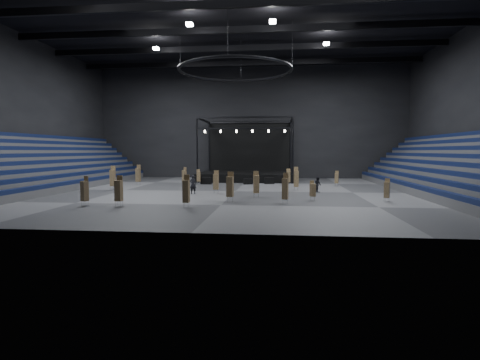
# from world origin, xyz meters

# --- Properties ---
(floor) EXTENTS (50.00, 50.00, 0.00)m
(floor) POSITION_xyz_m (0.00, 0.00, 0.00)
(floor) COLOR #535356
(floor) RESTS_ON ground
(ceiling) EXTENTS (50.00, 42.00, 0.20)m
(ceiling) POSITION_xyz_m (0.00, 0.00, 18.00)
(ceiling) COLOR black
(ceiling) RESTS_ON wall_back
(wall_back) EXTENTS (50.00, 0.20, 18.00)m
(wall_back) POSITION_xyz_m (0.00, 21.00, 9.00)
(wall_back) COLOR black
(wall_back) RESTS_ON ground
(wall_front) EXTENTS (50.00, 0.20, 18.00)m
(wall_front) POSITION_xyz_m (0.00, -21.00, 9.00)
(wall_front) COLOR black
(wall_front) RESTS_ON ground
(wall_left) EXTENTS (0.20, 42.00, 18.00)m
(wall_left) POSITION_xyz_m (-25.00, 0.00, 9.00)
(wall_left) COLOR black
(wall_left) RESTS_ON ground
(bleachers_left) EXTENTS (7.20, 40.00, 6.40)m
(bleachers_left) POSITION_xyz_m (-22.94, 0.00, 1.73)
(bleachers_left) COLOR #4B4B4D
(bleachers_left) RESTS_ON floor
(bleachers_right) EXTENTS (7.20, 40.00, 6.40)m
(bleachers_right) POSITION_xyz_m (22.94, 0.00, 1.73)
(bleachers_right) COLOR #4B4B4D
(bleachers_right) RESTS_ON floor
(stage) EXTENTS (14.00, 10.00, 9.20)m
(stage) POSITION_xyz_m (0.00, 16.24, 1.45)
(stage) COLOR black
(stage) RESTS_ON floor
(truss_ring) EXTENTS (12.30, 12.30, 5.15)m
(truss_ring) POSITION_xyz_m (-0.00, 0.00, 13.00)
(truss_ring) COLOR black
(truss_ring) RESTS_ON ceiling
(roof_girders) EXTENTS (49.00, 30.35, 0.70)m
(roof_girders) POSITION_xyz_m (0.00, -0.00, 17.20)
(roof_girders) COLOR black
(roof_girders) RESTS_ON ceiling
(floodlights) EXTENTS (28.60, 16.60, 0.25)m
(floodlights) POSITION_xyz_m (0.00, -4.00, 16.60)
(floodlights) COLOR white
(floodlights) RESTS_ON roof_girders
(flight_case_left) EXTENTS (1.46, 0.89, 0.91)m
(flight_case_left) POSITION_xyz_m (-4.88, 8.41, 0.46)
(flight_case_left) COLOR black
(flight_case_left) RESTS_ON floor
(flight_case_mid) EXTENTS (1.31, 0.91, 0.79)m
(flight_case_mid) POSITION_xyz_m (0.68, 8.76, 0.39)
(flight_case_mid) COLOR black
(flight_case_mid) RESTS_ON floor
(flight_case_right) EXTENTS (1.36, 0.75, 0.88)m
(flight_case_right) POSITION_xyz_m (3.48, 9.65, 0.44)
(flight_case_right) COLOR black
(flight_case_right) RESTS_ON floor
(chair_stack_0) EXTENTS (0.57, 0.57, 2.04)m
(chair_stack_0) POSITION_xyz_m (14.00, -7.16, 1.07)
(chair_stack_0) COLOR silver
(chair_stack_0) RESTS_ON floor
(chair_stack_1) EXTENTS (0.61, 0.61, 2.62)m
(chair_stack_1) POSITION_xyz_m (0.50, -8.52, 1.37)
(chair_stack_1) COLOR silver
(chair_stack_1) RESTS_ON floor
(chair_stack_2) EXTENTS (0.50, 0.50, 2.13)m
(chair_stack_2) POSITION_xyz_m (5.96, 8.01, 1.14)
(chair_stack_2) COLOR silver
(chair_stack_2) RESTS_ON floor
(chair_stack_3) EXTENTS (0.55, 0.55, 2.47)m
(chair_stack_3) POSITION_xyz_m (-8.00, -11.97, 1.29)
(chair_stack_3) COLOR silver
(chair_stack_3) RESTS_ON floor
(chair_stack_4) EXTENTS (0.56, 0.56, 2.59)m
(chair_stack_4) POSITION_xyz_m (5.22, -9.23, 1.32)
(chair_stack_4) COLOR silver
(chair_stack_4) RESTS_ON floor
(chair_stack_5) EXTENTS (0.57, 0.57, 2.34)m
(chair_stack_5) POSITION_xyz_m (-7.37, 6.52, 1.20)
(chair_stack_5) COLOR silver
(chair_stack_5) RESTS_ON floor
(chair_stack_6) EXTENTS (0.60, 0.60, 2.39)m
(chair_stack_6) POSITION_xyz_m (-10.85, -11.99, 1.23)
(chair_stack_6) COLOR silver
(chair_stack_6) RESTS_ON floor
(chair_stack_7) EXTENTS (0.54, 0.54, 2.64)m
(chair_stack_7) POSITION_xyz_m (6.65, 1.60, 1.35)
(chair_stack_7) COLOR silver
(chair_stack_7) RESTS_ON floor
(chair_stack_8) EXTENTS (0.58, 0.58, 2.63)m
(chair_stack_8) POSITION_xyz_m (-13.50, 6.51, 1.36)
(chair_stack_8) COLOR silver
(chair_stack_8) RESTS_ON floor
(chair_stack_9) EXTENTS (0.58, 0.58, 2.75)m
(chair_stack_9) POSITION_xyz_m (-14.00, 0.07, 1.42)
(chair_stack_9) COLOR silver
(chair_stack_9) RESTS_ON floor
(chair_stack_10) EXTENTS (0.50, 0.50, 2.56)m
(chair_stack_10) POSITION_xyz_m (-2.51, -11.99, 1.31)
(chair_stack_10) COLOR silver
(chair_stack_10) RESTS_ON floor
(chair_stack_11) EXTENTS (0.52, 0.52, 2.40)m
(chair_stack_11) POSITION_xyz_m (-1.76, -2.33, 1.26)
(chair_stack_11) COLOR silver
(chair_stack_11) RESTS_ON floor
(chair_stack_12) EXTENTS (0.59, 0.59, 2.00)m
(chair_stack_12) POSITION_xyz_m (-5.83, 8.01, 1.07)
(chair_stack_12) COLOR silver
(chair_stack_12) RESTS_ON floor
(chair_stack_13) EXTENTS (0.54, 0.54, 1.92)m
(chair_stack_13) POSITION_xyz_m (11.95, 7.25, 1.03)
(chair_stack_13) COLOR silver
(chair_stack_13) RESTS_ON floor
(chair_stack_14) EXTENTS (0.55, 0.55, 1.76)m
(chair_stack_14) POSITION_xyz_m (7.71, -6.72, 0.95)
(chair_stack_14) COLOR silver
(chair_stack_14) RESTS_ON floor
(chair_stack_15) EXTENTS (0.60, 0.60, 2.51)m
(chair_stack_15) POSITION_xyz_m (2.57, -5.23, 1.31)
(chair_stack_15) COLOR silver
(chair_stack_15) RESTS_ON floor
(man_center) EXTENTS (0.75, 0.54, 1.94)m
(man_center) POSITION_xyz_m (-4.04, -2.99, 0.97)
(man_center) COLOR black
(man_center) RESTS_ON floor
(crew_member) EXTENTS (0.83, 0.95, 1.67)m
(crew_member) POSITION_xyz_m (8.88, 0.12, 0.83)
(crew_member) COLOR black
(crew_member) RESTS_ON floor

